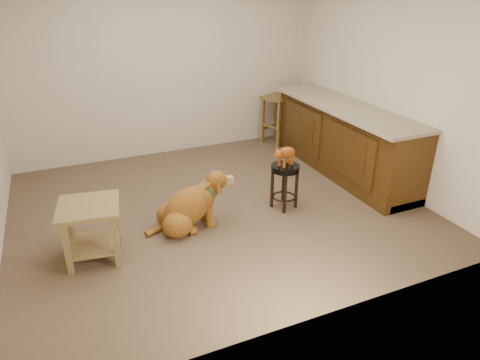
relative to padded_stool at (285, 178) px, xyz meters
name	(u,v)px	position (x,y,z in m)	size (l,w,h in m)	color
floor	(217,207)	(-0.72, 0.30, -0.37)	(4.50, 4.00, 0.01)	brown
room_shell	(213,61)	(-0.72, 0.30, 1.30)	(4.54, 4.04, 2.62)	beige
cabinet_run	(343,141)	(1.23, 0.60, 0.07)	(0.70, 2.56, 0.94)	#40260B
padded_stool	(285,178)	(0.00, 0.00, 0.00)	(0.35, 0.35, 0.53)	black
wood_stool	(277,119)	(0.96, 2.00, 0.02)	(0.54, 0.54, 0.76)	brown
side_table	(91,223)	(-2.13, -0.17, 0.00)	(0.61, 0.61, 0.56)	olive
golden_retriever	(189,208)	(-1.15, -0.01, -0.13)	(1.02, 0.50, 0.64)	brown
tabby_kitten	(285,154)	(-0.01, 0.00, 0.30)	(0.38, 0.26, 0.26)	#903E0E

